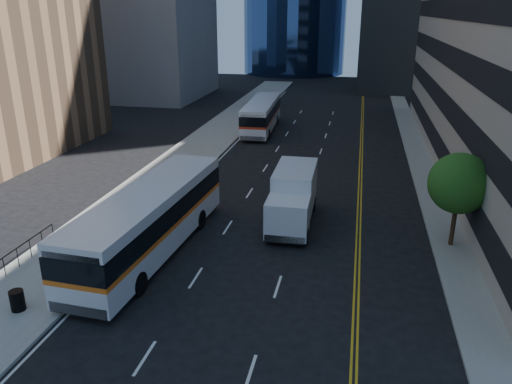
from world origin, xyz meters
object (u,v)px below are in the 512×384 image
bus_rear (262,114)px  box_truck (293,197)px  trash_can (17,300)px  bus_front (150,219)px  street_tree (459,183)px

bus_rear → box_truck: bearing=-77.3°
box_truck → bus_rear: bearing=104.7°
box_truck → trash_can: 15.52m
bus_front → trash_can: 7.38m
street_tree → bus_rear: street_tree is taller
trash_can → bus_rear: bearing=84.3°
bus_rear → box_truck: (6.55, -23.74, 0.02)m
trash_can → street_tree: bearing=28.6°
bus_rear → trash_can: bus_rear is taller
street_tree → trash_can: 21.78m
street_tree → bus_rear: (-15.39, 25.15, -1.95)m
trash_can → bus_front: bearing=62.7°
bus_front → box_truck: bus_front is taller
street_tree → bus_front: size_ratio=0.38×
street_tree → trash_can: size_ratio=5.68×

